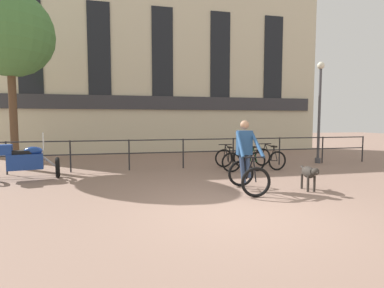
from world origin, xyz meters
name	(u,v)px	position (x,y,z in m)	size (l,w,h in m)	color
ground_plane	(238,212)	(0.00, 0.00, 0.00)	(60.00, 60.00, 0.00)	#8E7060
canal_railing	(183,148)	(0.00, 5.20, 0.71)	(15.05, 0.05, 1.05)	#232326
building_facade	(162,67)	(0.00, 10.99, 4.50)	(18.00, 0.72, 9.05)	beige
cyclist_with_bike	(246,159)	(0.84, 1.59, 0.76)	(0.78, 1.22, 1.70)	black
dog	(309,173)	(2.30, 1.19, 0.43)	(0.33, 0.91, 0.61)	#332D28
parked_motorcycle	(25,161)	(-4.79, 4.13, 0.56)	(1.85, 0.97, 1.35)	black
parked_bicycle_near_lamp	(228,159)	(1.42, 4.54, 0.36)	(0.77, 1.17, 0.86)	black
parked_bicycle_mid_left	(249,159)	(2.21, 4.54, 0.36)	(0.79, 1.18, 0.86)	black
parked_bicycle_mid_right	(270,158)	(3.00, 4.54, 0.36)	(0.69, 1.13, 0.86)	black
street_lamp	(320,107)	(5.47, 5.26, 2.23)	(0.28, 0.28, 3.96)	#424247
tree_canalside_left	(9,34)	(-5.79, 6.51, 4.64)	(2.92, 2.92, 6.12)	brown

